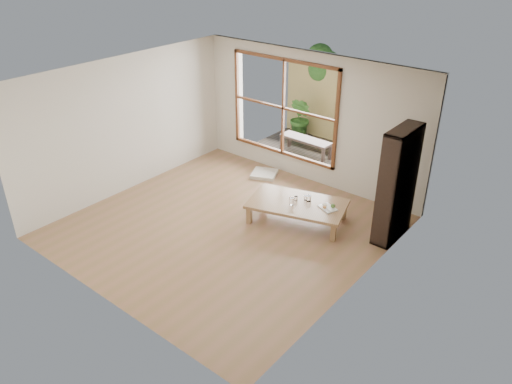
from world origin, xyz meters
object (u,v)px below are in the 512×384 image
low_table (297,205)px  bookshelf (397,185)px  food_tray (329,207)px  garden_bench (306,141)px

low_table → bookshelf: size_ratio=0.97×
food_tray → garden_bench: size_ratio=0.30×
food_tray → low_table: bearing=-140.8°
bookshelf → garden_bench: (-3.00, 1.89, -0.61)m
food_tray → garden_bench: 3.07m
low_table → bookshelf: bearing=4.2°
bookshelf → food_tray: size_ratio=5.24×
low_table → garden_bench: 2.89m
bookshelf → food_tray: 1.21m
food_tray → garden_bench: bearing=153.5°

